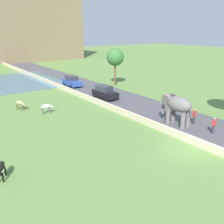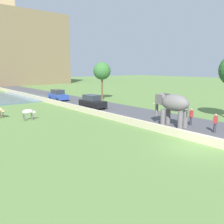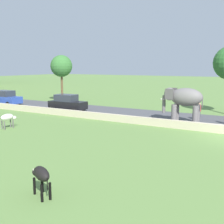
{
  "view_description": "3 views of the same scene",
  "coord_description": "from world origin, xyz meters",
  "px_view_note": "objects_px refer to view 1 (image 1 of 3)",
  "views": [
    {
      "loc": [
        -15.68,
        -11.16,
        9.19
      ],
      "look_at": [
        -1.94,
        7.69,
        1.51
      ],
      "focal_mm": 40.86,
      "sensor_mm": 36.0,
      "label": 1
    },
    {
      "loc": [
        -13.83,
        -7.92,
        5.29
      ],
      "look_at": [
        -0.51,
        8.02,
        1.3
      ],
      "focal_mm": 37.18,
      "sensor_mm": 36.0,
      "label": 2
    },
    {
      "loc": [
        -20.53,
        -3.05,
        4.83
      ],
      "look_at": [
        -2.28,
        7.84,
        1.45
      ],
      "focal_mm": 47.1,
      "sensor_mm": 36.0,
      "label": 3
    }
  ],
  "objects_px": {
    "car_black": "(105,92)",
    "car_blue": "(72,81)",
    "cow_black": "(1,167)",
    "elephant": "(177,106)",
    "person_beside_elephant": "(194,116)",
    "cow_white": "(46,107)",
    "cow_tan": "(20,103)",
    "person_trailing": "(214,125)"
  },
  "relations": [
    {
      "from": "elephant",
      "to": "person_trailing",
      "type": "distance_m",
      "value": 3.86
    },
    {
      "from": "person_beside_elephant",
      "to": "car_black",
      "type": "relative_size",
      "value": 0.4
    },
    {
      "from": "person_trailing",
      "to": "car_black",
      "type": "relative_size",
      "value": 0.4
    },
    {
      "from": "person_beside_elephant",
      "to": "cow_tan",
      "type": "distance_m",
      "value": 19.6
    },
    {
      "from": "person_beside_elephant",
      "to": "cow_white",
      "type": "bearing_deg",
      "value": 131.83
    },
    {
      "from": "car_blue",
      "to": "car_black",
      "type": "bearing_deg",
      "value": -90.02
    },
    {
      "from": "cow_tan",
      "to": "cow_black",
      "type": "bearing_deg",
      "value": -111.54
    },
    {
      "from": "cow_white",
      "to": "person_trailing",
      "type": "bearing_deg",
      "value": -55.65
    },
    {
      "from": "person_trailing",
      "to": "cow_tan",
      "type": "relative_size",
      "value": 1.18
    },
    {
      "from": "elephant",
      "to": "car_blue",
      "type": "height_order",
      "value": "elephant"
    },
    {
      "from": "cow_black",
      "to": "person_trailing",
      "type": "bearing_deg",
      "value": -12.19
    },
    {
      "from": "person_beside_elephant",
      "to": "car_blue",
      "type": "bearing_deg",
      "value": 94.06
    },
    {
      "from": "cow_black",
      "to": "elephant",
      "type": "bearing_deg",
      "value": -0.67
    },
    {
      "from": "elephant",
      "to": "car_black",
      "type": "distance_m",
      "value": 12.49
    },
    {
      "from": "cow_white",
      "to": "cow_black",
      "type": "xyz_separation_m",
      "value": [
        -7.45,
        -10.74,
        0.0
      ]
    },
    {
      "from": "car_black",
      "to": "cow_white",
      "type": "xyz_separation_m",
      "value": [
        -8.98,
        -1.51,
        -0.06
      ]
    },
    {
      "from": "car_black",
      "to": "person_trailing",
      "type": "bearing_deg",
      "value": -86.72
    },
    {
      "from": "person_trailing",
      "to": "car_blue",
      "type": "bearing_deg",
      "value": 92.04
    },
    {
      "from": "car_blue",
      "to": "cow_tan",
      "type": "distance_m",
      "value": 13.53
    },
    {
      "from": "person_beside_elephant",
      "to": "car_black",
      "type": "bearing_deg",
      "value": 96.96
    },
    {
      "from": "car_black",
      "to": "cow_tan",
      "type": "relative_size",
      "value": 2.94
    },
    {
      "from": "cow_white",
      "to": "cow_black",
      "type": "distance_m",
      "value": 13.07
    },
    {
      "from": "car_blue",
      "to": "person_trailing",
      "type": "bearing_deg",
      "value": -87.96
    },
    {
      "from": "person_trailing",
      "to": "elephant",
      "type": "bearing_deg",
      "value": 104.63
    },
    {
      "from": "car_blue",
      "to": "cow_black",
      "type": "bearing_deg",
      "value": -126.94
    },
    {
      "from": "cow_black",
      "to": "car_blue",
      "type": "bearing_deg",
      "value": 53.06
    },
    {
      "from": "car_black",
      "to": "cow_tan",
      "type": "height_order",
      "value": "car_black"
    },
    {
      "from": "cow_white",
      "to": "car_blue",
      "type": "bearing_deg",
      "value": 51.06
    },
    {
      "from": "person_beside_elephant",
      "to": "cow_white",
      "type": "distance_m",
      "value": 15.92
    },
    {
      "from": "car_black",
      "to": "car_blue",
      "type": "height_order",
      "value": "same"
    },
    {
      "from": "person_beside_elephant",
      "to": "cow_black",
      "type": "height_order",
      "value": "person_beside_elephant"
    },
    {
      "from": "person_trailing",
      "to": "cow_white",
      "type": "distance_m",
      "value": 17.55
    },
    {
      "from": "cow_white",
      "to": "elephant",
      "type": "bearing_deg",
      "value": -50.62
    },
    {
      "from": "person_beside_elephant",
      "to": "car_blue",
      "type": "relative_size",
      "value": 0.4
    },
    {
      "from": "elephant",
      "to": "car_black",
      "type": "height_order",
      "value": "elephant"
    },
    {
      "from": "person_trailing",
      "to": "cow_white",
      "type": "bearing_deg",
      "value": 124.35
    },
    {
      "from": "person_beside_elephant",
      "to": "cow_black",
      "type": "distance_m",
      "value": 18.1
    },
    {
      "from": "person_beside_elephant",
      "to": "person_trailing",
      "type": "distance_m",
      "value": 2.72
    },
    {
      "from": "elephant",
      "to": "car_blue",
      "type": "distance_m",
      "value": 22.08
    },
    {
      "from": "cow_white",
      "to": "cow_black",
      "type": "height_order",
      "value": "same"
    },
    {
      "from": "person_trailing",
      "to": "cow_tan",
      "type": "height_order",
      "value": "person_trailing"
    },
    {
      "from": "person_trailing",
      "to": "cow_white",
      "type": "height_order",
      "value": "person_trailing"
    }
  ]
}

